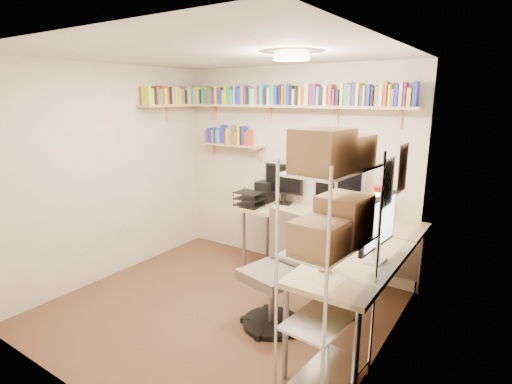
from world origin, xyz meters
The scene contains 6 objects.
ground centered at (0.00, 0.00, 0.00)m, with size 3.20×3.20×0.00m, color #49301F.
room_shell centered at (0.00, 0.00, 1.55)m, with size 3.24×3.04×2.52m.
wall_shelves centered at (-0.42, 1.29, 2.03)m, with size 3.12×1.09×0.80m.
corner_desk centered at (0.70, 0.94, 0.80)m, with size 2.17×2.12×1.41m.
office_chair centered at (0.64, 0.11, 0.46)m, with size 0.59×0.60×1.10m.
wire_rack centered at (1.42, -0.49, 1.42)m, with size 0.44×0.80×1.95m.
Camera 1 is at (2.40, -2.86, 2.14)m, focal length 28.00 mm.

